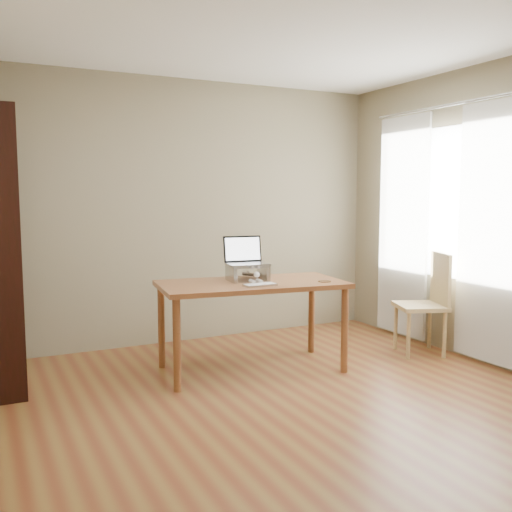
{
  "coord_description": "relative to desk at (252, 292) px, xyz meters",
  "views": [
    {
      "loc": [
        -1.98,
        -3.15,
        1.48
      ],
      "look_at": [
        0.1,
        1.05,
        0.97
      ],
      "focal_mm": 40.0,
      "sensor_mm": 36.0,
      "label": 1
    }
  ],
  "objects": [
    {
      "name": "desk",
      "position": [
        0.0,
        0.0,
        0.0
      ],
      "size": [
        1.61,
        0.94,
        0.75
      ],
      "rotation": [
        0.0,
        0.0,
        -0.12
      ],
      "color": "brown",
      "rests_on": "ground"
    },
    {
      "name": "laptop_stand",
      "position": [
        -0.0,
        0.08,
        0.17
      ],
      "size": [
        0.32,
        0.25,
        0.13
      ],
      "rotation": [
        0.0,
        0.0,
        -0.12
      ],
      "color": "silver",
      "rests_on": "desk"
    },
    {
      "name": "chair",
      "position": [
        1.68,
        -0.25,
        -0.16
      ],
      "size": [
        0.54,
        0.54,
        0.94
      ],
      "rotation": [
        0.0,
        0.0,
        -0.36
      ],
      "color": "tan",
      "rests_on": "ground"
    },
    {
      "name": "keyboard",
      "position": [
        -0.03,
        -0.22,
        0.1
      ],
      "size": [
        0.27,
        0.12,
        0.02
      ],
      "rotation": [
        0.0,
        0.0,
        0.04
      ],
      "color": "silver",
      "rests_on": "desk"
    },
    {
      "name": "laptop",
      "position": [
        -0.0,
        0.14,
        0.28
      ],
      "size": [
        0.36,
        0.32,
        0.24
      ],
      "rotation": [
        0.0,
        0.0,
        -0.12
      ],
      "color": "silver",
      "rests_on": "laptop_stand"
    },
    {
      "name": "room",
      "position": [
        -0.04,
        -1.05,
        0.64
      ],
      "size": [
        4.04,
        4.54,
        2.64
      ],
      "color": "brown",
      "rests_on": "ground"
    },
    {
      "name": "curtains",
      "position": [
        1.85,
        -0.27,
        0.51
      ],
      "size": [
        0.03,
        1.9,
        2.25
      ],
      "color": "white",
      "rests_on": "ground"
    },
    {
      "name": "coaster",
      "position": [
        0.55,
        -0.26,
        0.09
      ],
      "size": [
        0.11,
        0.11,
        0.01
      ],
      "primitive_type": "cylinder",
      "color": "#54331C",
      "rests_on": "desk"
    },
    {
      "name": "cat",
      "position": [
        0.01,
        0.11,
        0.16
      ],
      "size": [
        0.26,
        0.49,
        0.16
      ],
      "rotation": [
        0.0,
        0.0,
        -0.13
      ],
      "color": "#4F483E",
      "rests_on": "desk"
    }
  ]
}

